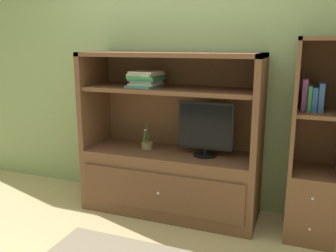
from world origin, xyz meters
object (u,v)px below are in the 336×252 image
Objects in this scene: media_console at (170,163)px; tv_monitor at (205,129)px; magazine_stack at (146,79)px; bookshelf_tall at (314,172)px; upright_book_row at (313,97)px; potted_plant at (147,145)px.

media_console is 0.49m from tv_monitor.
tv_monitor is at bearing -0.61° from magazine_stack.
bookshelf_tall is (1.22, 0.00, 0.07)m from media_console.
magazine_stack is (-0.56, 0.01, 0.41)m from tv_monitor.
media_console reaches higher than magazine_stack.
media_console reaches higher than upright_book_row.
media_console is 0.28m from potted_plant.
potted_plant is 0.92× the size of upright_book_row.
tv_monitor is at bearing -179.48° from upright_book_row.
tv_monitor is at bearing -2.49° from potted_plant.
upright_book_row is at bearing -0.69° from potted_plant.
media_console reaches higher than potted_plant.
bookshelf_tall is at bearing 10.40° from upright_book_row.
media_console is at bearing -2.42° from potted_plant.
magazine_stack is 0.21× the size of bookshelf_tall.
upright_book_row reaches higher than potted_plant.
magazine_stack is at bearing -179.54° from bookshelf_tall.
tv_monitor reaches higher than potted_plant.
upright_book_row is (0.84, 0.01, 0.32)m from tv_monitor.
magazine_stack reaches higher than upright_book_row.
upright_book_row is (1.17, -0.01, 0.67)m from media_console.
upright_book_row is at bearing 0.52° from tv_monitor.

